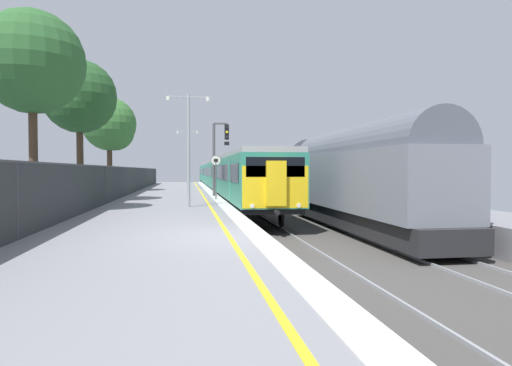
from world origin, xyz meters
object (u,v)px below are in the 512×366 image
Objects in this scene: signal_gantry at (218,150)px; platform_lamp_far at (188,154)px; platform_lamp_mid at (189,140)px; background_tree_centre at (32,65)px; freight_train_adjacent_track at (313,174)px; speed_limit_sign at (216,171)px; background_tree_right at (78,99)px; commuter_train_at_platform at (221,174)px; background_tree_left at (111,126)px.

signal_gantry is 12.89m from platform_lamp_far.
platform_lamp_mid is 7.02m from background_tree_centre.
freight_train_adjacent_track is 5.85m from speed_limit_sign.
freight_train_adjacent_track is at bearing -65.27° from platform_lamp_far.
platform_lamp_mid is (-1.58, -5.21, 1.44)m from speed_limit_sign.
signal_gantry is at bearing -81.26° from platform_lamp_far.
freight_train_adjacent_track is 3.89× the size of background_tree_right.
speed_limit_sign is at bearing -94.98° from commuter_train_at_platform.
commuter_train_at_platform is 30.06m from background_tree_centre.
speed_limit_sign is at bearing -84.47° from platform_lamp_far.
freight_train_adjacent_track is 5.75× the size of platform_lamp_mid.
commuter_train_at_platform is at bearing 85.02° from speed_limit_sign.
background_tree_left reaches higher than speed_limit_sign.
platform_lamp_far is 24.19m from background_tree_centre.
commuter_train_at_platform is at bearing 67.26° from background_tree_right.
freight_train_adjacent_track is 9.32m from platform_lamp_mid.
commuter_train_at_platform is at bearing 54.88° from platform_lamp_far.
platform_lamp_mid is (-1.96, -8.79, 0.06)m from signal_gantry.
background_tree_left is at bearing 134.54° from signal_gantry.
platform_lamp_far is 0.67× the size of background_tree_centre.
signal_gantry is 1.88× the size of speed_limit_sign.
signal_gantry is 0.64× the size of background_tree_left.
commuter_train_at_platform is 13.98m from background_tree_left.
signal_gantry is 9.00m from platform_lamp_mid.
background_tree_right reaches higher than background_tree_left.
speed_limit_sign is 0.34× the size of background_tree_left.
commuter_train_at_platform is 6.26m from platform_lamp_far.
speed_limit_sign is 5.63m from platform_lamp_mid.
commuter_train_at_platform is 17.76m from signal_gantry.
background_tree_centre is (-6.19, -23.22, 2.71)m from platform_lamp_far.
background_tree_left reaches higher than platform_lamp_far.
signal_gantry is 11.80m from background_tree_left.
signal_gantry is at bearing 52.15° from background_tree_centre.
background_tree_centre reaches higher than speed_limit_sign.
signal_gantry is 0.93× the size of platform_lamp_mid.
signal_gantry reaches higher than freight_train_adjacent_track.
commuter_train_at_platform is at bearing 100.80° from freight_train_adjacent_track.
background_tree_centre is (-0.02, -18.74, 0.66)m from background_tree_left.
platform_lamp_far is at bearing 98.74° from signal_gantry.
background_tree_left is at bearing 123.21° from speed_limit_sign.
background_tree_left is at bearing 109.89° from platform_lamp_mid.
background_tree_centre is at bearing -104.92° from platform_lamp_far.
background_tree_right is at bearing -173.55° from speed_limit_sign.
signal_gantry is at bearing 83.95° from speed_limit_sign.
background_tree_left is 18.75m from background_tree_centre.
commuter_train_at_platform is 11.09× the size of platform_lamp_far.
signal_gantry is 0.89× the size of platform_lamp_far.
commuter_train_at_platform is 12.44× the size of signal_gantry.
platform_lamp_far is (0.00, 21.52, 0.13)m from platform_lamp_mid.
platform_lamp_mid is 0.68× the size of background_tree_right.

